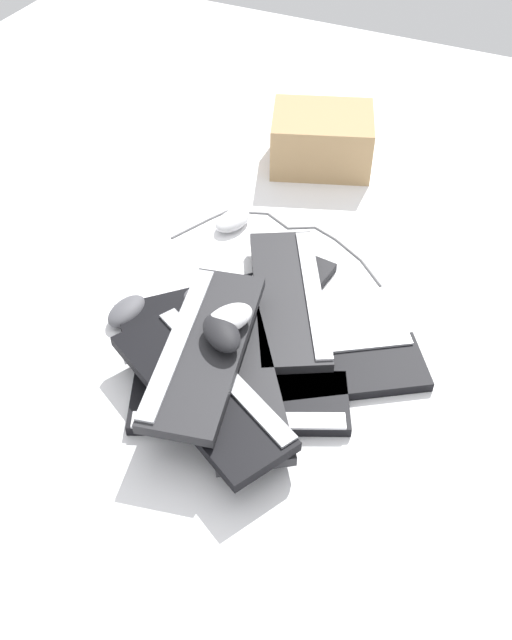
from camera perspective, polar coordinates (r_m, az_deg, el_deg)
The scene contains 17 objects.
ground_plane at distance 1.62m, azimuth -0.17°, elevation 0.01°, with size 3.20×3.20×0.00m, color white.
keyboard_0 at distance 1.45m, azimuth -1.33°, elevation -6.69°, with size 0.32×0.46×0.03m.
keyboard_1 at distance 1.51m, azimuth 5.23°, elevation -4.06°, with size 0.37×0.45×0.03m.
keyboard_2 at distance 1.63m, azimuth 0.53°, elevation 0.85°, with size 0.45×0.20×0.03m.
keyboard_3 at distance 1.63m, azimuth -3.17°, elevation 0.92°, with size 0.42×0.42×0.03m.
keyboard_4 at distance 1.45m, azimuth -1.56°, elevation -4.57°, with size 0.45×0.37×0.03m.
keyboard_5 at distance 1.40m, azimuth -4.40°, elevation -5.56°, with size 0.34×0.46×0.03m.
keyboard_6 at distance 1.43m, azimuth -4.19°, elevation -2.25°, with size 0.46×0.24×0.03m.
keyboard_7 at distance 1.62m, azimuth 2.70°, elevation 1.90°, with size 0.46×0.34×0.03m.
mouse_0 at distance 1.64m, azimuth -10.29°, elevation 0.70°, with size 0.11×0.07×0.04m, color #4C4C51.
mouse_1 at distance 1.87m, azimuth -1.87°, elevation 7.97°, with size 0.11×0.07×0.04m, color silver.
mouse_2 at distance 1.63m, azimuth -3.74°, elevation 2.43°, with size 0.11×0.07×0.04m, color black.
mouse_3 at distance 1.61m, azimuth -3.88°, elevation 2.05°, with size 0.11×0.07×0.04m, color #4C4C51.
mouse_4 at distance 1.40m, azimuth -2.77°, elevation -1.04°, with size 0.11×0.07×0.04m, color black.
mouse_5 at distance 1.43m, azimuth -2.21°, elevation 0.09°, with size 0.11×0.07×0.04m, color silver.
cable_0 at distance 1.86m, azimuth 2.10°, elevation 7.02°, with size 0.21×0.55×0.01m.
cardboard_box at distance 2.10m, azimuth 5.27°, elevation 14.20°, with size 0.28×0.22×0.15m, color tan.
Camera 1 is at (1.04, 0.49, 1.15)m, focal length 40.00 mm.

